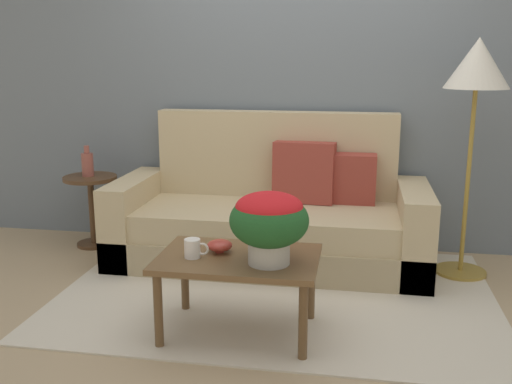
{
  "coord_description": "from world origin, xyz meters",
  "views": [
    {
      "loc": [
        0.47,
        -3.26,
        1.47
      ],
      "look_at": [
        -0.13,
        0.14,
        0.66
      ],
      "focal_mm": 40.94,
      "sensor_mm": 36.0,
      "label": 1
    }
  ],
  "objects": [
    {
      "name": "ground_plane",
      "position": [
        0.0,
        0.0,
        0.0
      ],
      "size": [
        14.0,
        14.0,
        0.0
      ],
      "primitive_type": "plane",
      "color": "tan"
    },
    {
      "name": "wall_back",
      "position": [
        0.0,
        1.24,
        1.39
      ],
      "size": [
        6.4,
        0.12,
        2.78
      ],
      "primitive_type": "cube",
      "color": "slate",
      "rests_on": "ground"
    },
    {
      "name": "area_rug",
      "position": [
        0.0,
        0.16,
        0.01
      ],
      "size": [
        2.69,
        1.87,
        0.01
      ],
      "primitive_type": "cube",
      "color": "beige",
      "rests_on": "ground"
    },
    {
      "name": "couch",
      "position": [
        -0.12,
        0.77,
        0.32
      ],
      "size": [
        2.22,
        0.89,
        1.06
      ],
      "color": "tan",
      "rests_on": "ground"
    },
    {
      "name": "coffee_table",
      "position": [
        -0.13,
        -0.41,
        0.38
      ],
      "size": [
        0.85,
        0.57,
        0.44
      ],
      "color": "brown",
      "rests_on": "ground"
    },
    {
      "name": "side_table",
      "position": [
        -1.56,
        0.86,
        0.39
      ],
      "size": [
        0.41,
        0.41,
        0.56
      ],
      "color": "#4C331E",
      "rests_on": "ground"
    },
    {
      "name": "floor_lamp",
      "position": [
        1.2,
        0.71,
        1.33
      ],
      "size": [
        0.41,
        0.41,
        1.59
      ],
      "color": "olive",
      "rests_on": "ground"
    },
    {
      "name": "potted_plant",
      "position": [
        0.05,
        -0.49,
        0.67
      ],
      "size": [
        0.4,
        0.4,
        0.37
      ],
      "color": "#B7B2A8",
      "rests_on": "coffee_table"
    },
    {
      "name": "coffee_mug",
      "position": [
        -0.36,
        -0.47,
        0.49
      ],
      "size": [
        0.13,
        0.09,
        0.1
      ],
      "color": "white",
      "rests_on": "coffee_table"
    },
    {
      "name": "snack_bowl",
      "position": [
        -0.24,
        -0.36,
        0.48
      ],
      "size": [
        0.14,
        0.14,
        0.07
      ],
      "color": "#B2382D",
      "rests_on": "coffee_table"
    },
    {
      "name": "table_vase",
      "position": [
        -1.58,
        0.87,
        0.66
      ],
      "size": [
        0.09,
        0.09,
        0.24
      ],
      "color": "#934C42",
      "rests_on": "side_table"
    }
  ]
}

